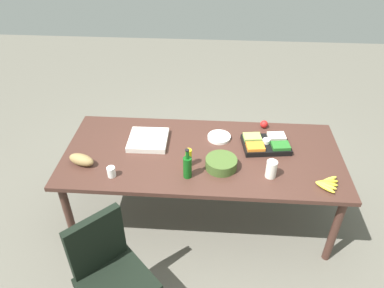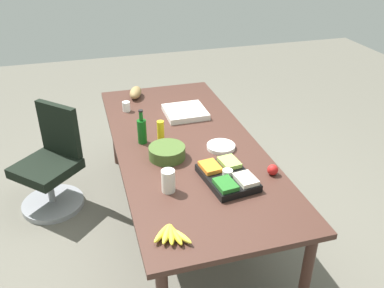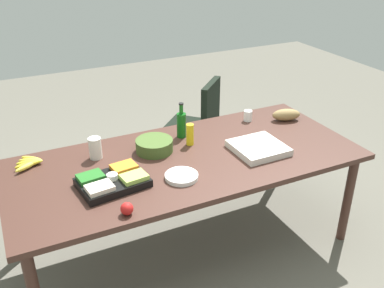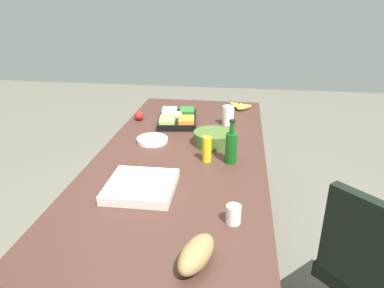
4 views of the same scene
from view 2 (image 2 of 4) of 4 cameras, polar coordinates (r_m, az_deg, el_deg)
name	(u,v)px [view 2 (image 2 of 4)]	position (r m, az deg, el deg)	size (l,w,h in m)	color
ground_plane	(187,222)	(3.72, -0.73, -10.70)	(10.00, 10.00, 0.00)	#625F54
conference_table	(186,151)	(3.30, -0.81, -0.93)	(2.52, 1.10, 0.80)	#432820
office_chair	(52,170)	(3.93, -18.88, -3.48)	(0.68, 0.68, 0.95)	gray
paper_cup	(126,106)	(3.84, -9.10, 5.17)	(0.07, 0.07, 0.09)	white
apple_red	(273,170)	(2.92, 11.12, -3.53)	(0.08, 0.08, 0.08)	red
pizza_box	(185,112)	(3.73, -0.94, 4.46)	(0.36, 0.36, 0.05)	silver
salad_bowl	(167,152)	(3.06, -3.49, -1.15)	(0.27, 0.27, 0.09)	#415A26
bread_loaf	(136,93)	(4.12, -7.83, 7.07)	(0.24, 0.11, 0.10)	olive
mayo_jar	(168,181)	(2.68, -3.31, -5.12)	(0.09, 0.09, 0.16)	white
banana_bunch	(171,235)	(2.36, -2.87, -12.43)	(0.21, 0.22, 0.04)	yellow
veggie_tray	(227,176)	(2.81, 4.93, -4.48)	(0.45, 0.35, 0.09)	black
wine_bottle	(142,130)	(3.25, -6.96, 1.89)	(0.09, 0.09, 0.28)	#115316
paper_plate_stack	(221,147)	(3.20, 4.04, -0.36)	(0.22, 0.22, 0.03)	white
mustard_bottle	(161,131)	(3.28, -4.37, 1.85)	(0.06, 0.06, 0.17)	yellow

